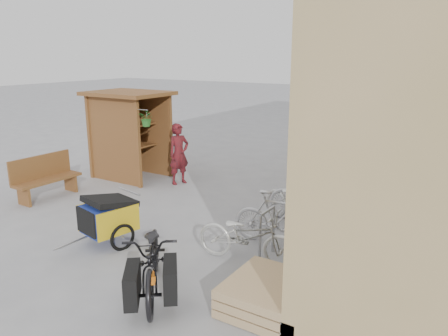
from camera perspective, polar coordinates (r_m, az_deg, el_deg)
The scene contains 17 objects.
ground at distance 8.88m, azimuth -7.98°, elevation -7.92°, with size 80.00×80.00×0.00m, color #9B9B9D.
kiosk at distance 12.38m, azimuth -12.58°, elevation 5.82°, with size 2.49×1.65×2.40m.
bike_rack at distance 9.59m, azimuth 12.08°, elevation -3.09°, with size 0.05×5.35×0.86m.
pallet_stack at distance 6.24m, azimuth 5.51°, elevation -16.09°, with size 1.00×1.20×0.40m.
bench at distance 11.36m, azimuth -22.34°, elevation -1.03°, with size 0.52×1.64×1.03m.
shopping_carts at distance 13.12m, azimuth 21.04°, elevation 1.35°, with size 0.56×1.87×1.00m.
child_trailer at distance 8.30m, azimuth -14.88°, elevation -6.08°, with size 1.02×1.63×0.94m.
cargo_bike at distance 6.48m, azimuth -9.24°, elevation -11.80°, with size 1.81×2.03×1.06m.
person_kiosk at distance 11.64m, azimuth -5.91°, elevation 1.83°, with size 0.59×0.39×1.63m, color maroon.
bike_0 at distance 7.33m, azimuth 3.02°, elevation -8.89°, with size 0.62×1.77×0.93m, color beige.
bike_1 at distance 8.01m, azimuth 7.07°, elevation -6.58°, with size 0.47×1.67×1.01m, color silver.
bike_2 at distance 9.01m, azimuth 9.58°, elevation -4.49°, with size 0.61×1.76×0.93m, color beige.
bike_3 at distance 9.17m, azimuth 11.22°, elevation -3.82°, with size 0.49×1.75×1.05m, color silver.
bike_4 at distance 10.02m, azimuth 12.17°, elevation -2.92°, with size 0.55×1.58×0.83m, color #C07C8A.
bike_5 at distance 10.25m, azimuth 12.98°, elevation -1.90°, with size 0.50×1.76×1.06m, color maroon.
bike_6 at distance 11.10m, azimuth 15.99°, elevation -1.50°, with size 0.54×1.54×0.81m, color silver.
bike_7 at distance 11.34m, azimuth 16.26°, elevation -0.65°, with size 0.47×1.68×1.01m, color maroon.
Camera 1 is at (5.34, -6.22, 3.41)m, focal length 35.00 mm.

